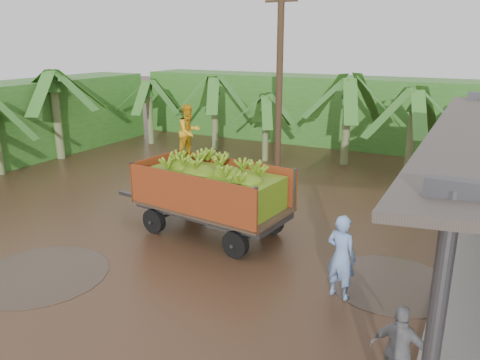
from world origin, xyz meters
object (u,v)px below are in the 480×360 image
(banana_trailer, at_px, (211,190))
(utility_pole, at_px, (279,90))
(man_blue, at_px, (341,257))
(man_grey, at_px, (399,351))

(banana_trailer, relative_size, utility_pole, 0.85)
(man_blue, xyz_separation_m, man_grey, (1.66, -2.49, -0.18))
(man_grey, distance_m, utility_pole, 11.39)
(utility_pole, bearing_deg, man_grey, -56.65)
(banana_trailer, distance_m, man_grey, 7.36)
(man_blue, distance_m, utility_pole, 8.47)
(banana_trailer, distance_m, utility_pole, 5.50)
(man_blue, distance_m, man_grey, 3.00)
(man_blue, bearing_deg, banana_trailer, -6.64)
(banana_trailer, height_order, man_blue, banana_trailer)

